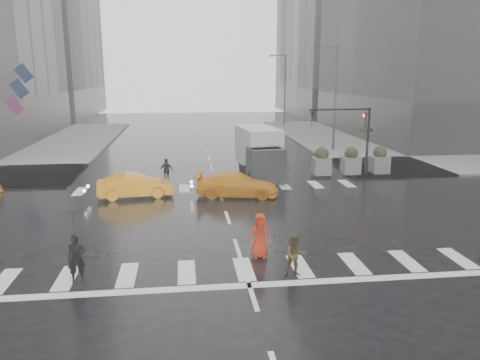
{
  "coord_description": "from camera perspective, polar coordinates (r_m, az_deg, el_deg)",
  "views": [
    {
      "loc": [
        -2.0,
        -21.1,
        6.72
      ],
      "look_at": [
        0.84,
        2.0,
        1.35
      ],
      "focal_mm": 35.0,
      "sensor_mm": 36.0,
      "label": 1
    }
  ],
  "objects": [
    {
      "name": "taxi_mid",
      "position": [
        26.29,
        -12.68,
        -0.63
      ],
      "size": [
        4.22,
        1.97,
        1.34
      ],
      "primitive_type": "imported",
      "rotation": [
        0.0,
        0.0,
        1.71
      ],
      "color": "orange",
      "rests_on": "ground"
    },
    {
      "name": "street_lamp_near",
      "position": [
        41.2,
        11.38,
        10.28
      ],
      "size": [
        2.15,
        0.22,
        9.0
      ],
      "color": "#59595B",
      "rests_on": "ground"
    },
    {
      "name": "flag_cluster",
      "position": [
        41.72,
        -25.72,
        10.26
      ],
      "size": [
        2.87,
        3.06,
        4.69
      ],
      "color": "#59595B",
      "rests_on": "ground"
    },
    {
      "name": "pedestrian_far_b",
      "position": [
        29.85,
        5.03,
        1.67
      ],
      "size": [
        1.3,
        1.09,
        1.77
      ],
      "primitive_type": "imported",
      "rotation": [
        0.0,
        0.0,
        2.66
      ],
      "color": "black",
      "rests_on": "ground"
    },
    {
      "name": "road_markings",
      "position": [
        22.23,
        -1.53,
        -4.58
      ],
      "size": [
        18.0,
        48.0,
        0.01
      ],
      "primitive_type": null,
      "color": "silver",
      "rests_on": "ground"
    },
    {
      "name": "planter_mid",
      "position": [
        31.82,
        13.35,
        2.26
      ],
      "size": [
        1.1,
        1.1,
        1.8
      ],
      "color": "gray",
      "rests_on": "ground"
    },
    {
      "name": "ground",
      "position": [
        22.23,
        -1.53,
        -4.6
      ],
      "size": [
        120.0,
        120.0,
        0.0
      ],
      "primitive_type": "plane",
      "color": "black",
      "rests_on": "ground"
    },
    {
      "name": "taxi_rear",
      "position": [
        25.85,
        -0.39,
        -0.56
      ],
      "size": [
        4.29,
        2.56,
        1.32
      ],
      "primitive_type": "imported",
      "rotation": [
        0.0,
        0.0,
        1.39
      ],
      "color": "orange",
      "rests_on": "ground"
    },
    {
      "name": "pedestrian_brown",
      "position": [
        15.97,
        6.73,
        -9.08
      ],
      "size": [
        0.75,
        0.6,
        1.48
      ],
      "primitive_type": "imported",
      "rotation": [
        0.0,
        0.0,
        -0.06
      ],
      "color": "#4B381B",
      "rests_on": "ground"
    },
    {
      "name": "planter_east",
      "position": [
        32.56,
        16.65,
        2.3
      ],
      "size": [
        1.1,
        1.1,
        1.8
      ],
      "color": "gray",
      "rests_on": "ground"
    },
    {
      "name": "traffic_signal_pole",
      "position": [
        31.32,
        13.69,
        6.21
      ],
      "size": [
        4.45,
        0.42,
        4.5
      ],
      "color": "black",
      "rests_on": "ground"
    },
    {
      "name": "pedestrian_black",
      "position": [
        16.05,
        -19.52,
        -6.25
      ],
      "size": [
        1.13,
        1.14,
        2.43
      ],
      "rotation": [
        0.0,
        0.0,
        0.19
      ],
      "color": "black",
      "rests_on": "ground"
    },
    {
      "name": "planter_west",
      "position": [
        31.18,
        9.9,
        2.2
      ],
      "size": [
        1.1,
        1.1,
        1.8
      ],
      "color": "gray",
      "rests_on": "ground"
    },
    {
      "name": "pedestrian_far_a",
      "position": [
        29.47,
        -8.92,
        1.16
      ],
      "size": [
        1.0,
        0.77,
        1.51
      ],
      "primitive_type": "imported",
      "rotation": [
        0.0,
        0.0,
        2.84
      ],
      "color": "black",
      "rests_on": "ground"
    },
    {
      "name": "pedestrian_orange",
      "position": [
        17.34,
        2.43,
        -6.77
      ],
      "size": [
        0.86,
        0.59,
        1.7
      ],
      "rotation": [
        0.0,
        0.0,
        -0.06
      ],
      "color": "red",
      "rests_on": "ground"
    },
    {
      "name": "sidewalk_ne",
      "position": [
        44.68,
        21.89,
        3.5
      ],
      "size": [
        35.0,
        35.0,
        0.15
      ],
      "primitive_type": "cube",
      "color": "gray",
      "rests_on": "ground"
    },
    {
      "name": "street_lamp_far",
      "position": [
        60.51,
        5.37,
        11.26
      ],
      "size": [
        2.15,
        0.22,
        9.0
      ],
      "color": "#59595B",
      "rests_on": "ground"
    },
    {
      "name": "building_ne_far",
      "position": [
        83.65,
        15.68,
        19.09
      ],
      "size": [
        26.05,
        26.05,
        36.0
      ],
      "color": "#9C9688",
      "rests_on": "ground"
    },
    {
      "name": "box_truck",
      "position": [
        30.66,
        2.47,
        3.52
      ],
      "size": [
        2.22,
        5.92,
        3.14
      ],
      "rotation": [
        0.0,
        0.0,
        0.12
      ],
      "color": "silver",
      "rests_on": "ground"
    }
  ]
}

